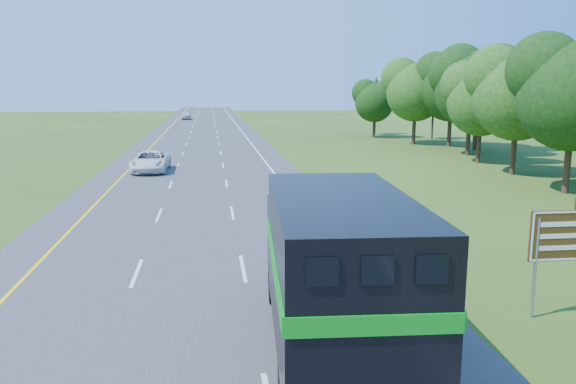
# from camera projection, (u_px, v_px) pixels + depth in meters

# --- Properties ---
(road) EXTENTS (15.00, 260.00, 0.04)m
(road) POSITION_uv_depth(u_px,v_px,m) (202.00, 150.00, 57.52)
(road) COLOR #38383A
(road) RESTS_ON ground
(lane_markings) EXTENTS (11.15, 260.00, 0.01)m
(lane_markings) POSITION_uv_depth(u_px,v_px,m) (202.00, 150.00, 57.52)
(lane_markings) COLOR yellow
(lane_markings) RESTS_ON road
(tree_wall_right) EXTENTS (16.00, 100.00, 12.00)m
(tree_wall_right) POSITION_uv_depth(u_px,v_px,m) (560.00, 92.00, 40.51)
(tree_wall_right) COLOR #0E3510
(tree_wall_right) RESTS_ON ground
(horse_truck) EXTENTS (3.44, 9.28, 4.04)m
(horse_truck) POSITION_uv_depth(u_px,v_px,m) (335.00, 271.00, 12.77)
(horse_truck) COLOR black
(horse_truck) RESTS_ON road
(white_suv) EXTENTS (2.74, 5.66, 1.55)m
(white_suv) POSITION_uv_depth(u_px,v_px,m) (151.00, 161.00, 42.58)
(white_suv) COLOR white
(white_suv) RESTS_ON road
(far_car) EXTENTS (2.18, 4.86, 1.62)m
(far_car) POSITION_uv_depth(u_px,v_px,m) (186.00, 115.00, 112.81)
(far_car) COLOR #B9B9C0
(far_car) RESTS_ON road
(exit_sign) EXTENTS (2.00, 0.13, 3.39)m
(exit_sign) POSITION_uv_depth(u_px,v_px,m) (565.00, 240.00, 15.35)
(exit_sign) COLOR gray
(exit_sign) RESTS_ON ground
(delineator) EXTENTS (0.09, 0.05, 1.09)m
(delineator) POSITION_uv_depth(u_px,v_px,m) (401.00, 218.00, 24.96)
(delineator) COLOR #E83D0C
(delineator) RESTS_ON ground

